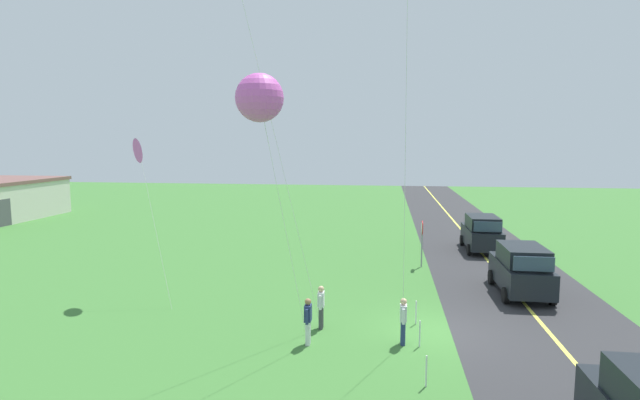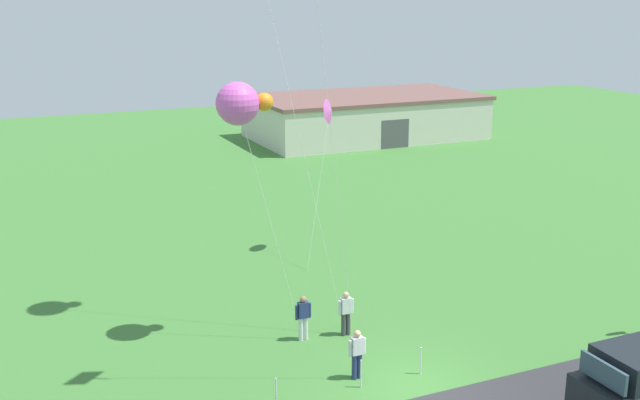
# 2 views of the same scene
# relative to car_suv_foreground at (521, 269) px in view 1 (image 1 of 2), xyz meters

# --- Properties ---
(ground_plane) EXTENTS (120.00, 120.00, 0.10)m
(ground_plane) POSITION_rel_car_suv_foreground_xyz_m (-4.95, 4.16, -1.20)
(ground_plane) COLOR #3D7533
(asphalt_road) EXTENTS (120.00, 7.00, 0.00)m
(asphalt_road) POSITION_rel_car_suv_foreground_xyz_m (-4.95, 0.16, -1.15)
(asphalt_road) COLOR #2D2D30
(asphalt_road) RESTS_ON ground
(road_centre_stripe) EXTENTS (120.00, 0.16, 0.00)m
(road_centre_stripe) POSITION_rel_car_suv_foreground_xyz_m (-4.95, 0.16, -1.15)
(road_centre_stripe) COLOR #E5E04C
(road_centre_stripe) RESTS_ON asphalt_road
(car_suv_foreground) EXTENTS (4.40, 2.12, 2.24)m
(car_suv_foreground) POSITION_rel_car_suv_foreground_xyz_m (0.00, 0.00, 0.00)
(car_suv_foreground) COLOR black
(car_suv_foreground) RESTS_ON ground
(car_parked_east_near) EXTENTS (4.40, 2.12, 2.24)m
(car_parked_east_near) POSITION_rel_car_suv_foreground_xyz_m (8.95, 0.06, 0.00)
(car_parked_east_near) COLOR black
(car_parked_east_near) RESTS_ON ground
(stop_sign) EXTENTS (0.76, 0.08, 2.56)m
(stop_sign) POSITION_rel_car_suv_foreground_xyz_m (4.38, 4.06, 0.65)
(stop_sign) COLOR gray
(stop_sign) RESTS_ON ground
(person_adult_near) EXTENTS (0.58, 0.22, 1.60)m
(person_adult_near) POSITION_rel_car_suv_foreground_xyz_m (-5.23, 8.34, -0.29)
(person_adult_near) COLOR #3F3F47
(person_adult_near) RESTS_ON ground
(person_adult_companion) EXTENTS (0.58, 0.22, 1.60)m
(person_adult_companion) POSITION_rel_car_suv_foreground_xyz_m (-6.72, 8.58, -0.29)
(person_adult_companion) COLOR silver
(person_adult_companion) RESTS_ON ground
(person_child_watcher) EXTENTS (0.58, 0.22, 1.60)m
(person_child_watcher) POSITION_rel_car_suv_foreground_xyz_m (-6.28, 5.41, -0.29)
(person_child_watcher) COLOR navy
(person_child_watcher) RESTS_ON ground
(kite_blue_mid) EXTENTS (2.47, 1.82, 8.76)m
(kite_blue_mid) POSITION_rel_car_suv_foreground_xyz_m (-8.42, 9.69, 6.90)
(kite_blue_mid) COLOR silver
(kite_blue_mid) RESTS_ON ground
(kite_green_far) EXTENTS (2.51, 2.70, 6.99)m
(kite_green_far) POSITION_rel_car_suv_foreground_xyz_m (-1.95, 16.85, 5.26)
(kite_green_far) COLOR silver
(kite_green_far) RESTS_ON ground
(fence_post_1) EXTENTS (0.05, 0.05, 0.90)m
(fence_post_1) POSITION_rel_car_suv_foreground_xyz_m (-9.13, 4.86, -0.70)
(fence_post_1) COLOR silver
(fence_post_1) RESTS_ON ground
(fence_post_2) EXTENTS (0.05, 0.05, 0.90)m
(fence_post_2) POSITION_rel_car_suv_foreground_xyz_m (-6.42, 4.86, -0.70)
(fence_post_2) COLOR silver
(fence_post_2) RESTS_ON ground
(fence_post_3) EXTENTS (0.05, 0.05, 0.90)m
(fence_post_3) POSITION_rel_car_suv_foreground_xyz_m (-4.34, 4.86, -0.70)
(fence_post_3) COLOR silver
(fence_post_3) RESTS_ON ground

